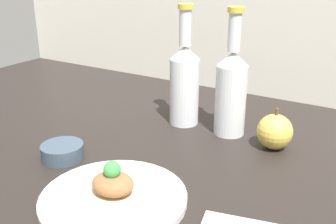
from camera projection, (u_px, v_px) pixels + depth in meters
The scene contains 7 objects.
ground_plane at pixel (148, 169), 80.92cm from camera, with size 180.00×110.00×4.00cm, color black.
plate at pixel (114, 197), 66.36cm from camera, with size 24.95×24.95×1.54cm.
plated_food at pixel (113, 186), 65.57cm from camera, with size 16.03×16.03×6.36cm.
cider_bottle_left at pixel (184, 81), 95.20cm from camera, with size 7.15×7.15×29.15cm.
cider_bottle_right at pixel (231, 89), 89.28cm from camera, with size 7.15×7.15×29.15cm.
apple at pixel (275, 132), 84.42cm from camera, with size 7.69×7.69×9.17cm.
dipping_bowl at pixel (63, 152), 80.69cm from camera, with size 8.68×8.68×3.10cm.
Camera 1 is at (40.62, -58.65, 38.19)cm, focal length 42.00 mm.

